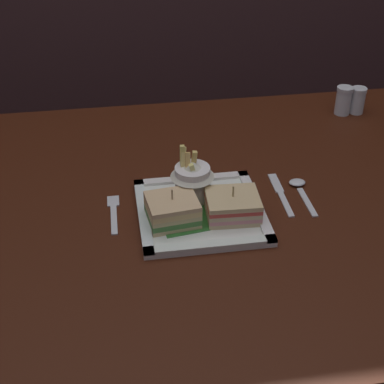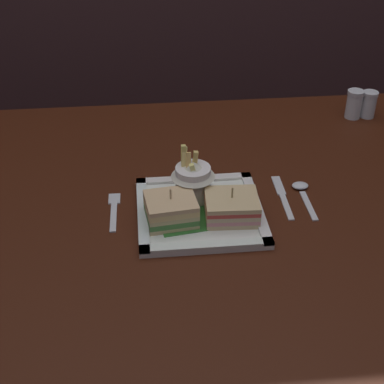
{
  "view_description": "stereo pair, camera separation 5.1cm",
  "coord_description": "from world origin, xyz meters",
  "px_view_note": "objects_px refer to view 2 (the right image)",
  "views": [
    {
      "loc": [
        -0.13,
        -0.95,
        1.39
      ],
      "look_at": [
        0.01,
        -0.02,
        0.76
      ],
      "focal_mm": 53.88,
      "sensor_mm": 36.0,
      "label": 1
    },
    {
      "loc": [
        -0.08,
        -0.96,
        1.39
      ],
      "look_at": [
        0.01,
        -0.02,
        0.76
      ],
      "focal_mm": 53.88,
      "sensor_mm": 36.0,
      "label": 2
    }
  ],
  "objects_px": {
    "spoon": "(302,191)",
    "sandwich_half_right": "(232,207)",
    "square_plate": "(200,212)",
    "fries_cup": "(193,176)",
    "salt_shaker": "(354,106)",
    "pepper_shaker": "(368,106)",
    "knife": "(282,195)",
    "sandwich_half_left": "(171,209)",
    "dining_table": "(185,237)",
    "fork": "(114,209)"
  },
  "relations": [
    {
      "from": "sandwich_half_right",
      "to": "knife",
      "type": "height_order",
      "value": "sandwich_half_right"
    },
    {
      "from": "dining_table",
      "to": "sandwich_half_right",
      "type": "bearing_deg",
      "value": -39.47
    },
    {
      "from": "sandwich_half_right",
      "to": "salt_shaker",
      "type": "bearing_deg",
      "value": 47.09
    },
    {
      "from": "dining_table",
      "to": "sandwich_half_right",
      "type": "xyz_separation_m",
      "value": [
        0.08,
        -0.07,
        0.12
      ]
    },
    {
      "from": "sandwich_half_left",
      "to": "sandwich_half_right",
      "type": "xyz_separation_m",
      "value": [
        0.12,
        0.0,
        -0.0
      ]
    },
    {
      "from": "spoon",
      "to": "salt_shaker",
      "type": "xyz_separation_m",
      "value": [
        0.22,
        0.33,
        0.03
      ]
    },
    {
      "from": "dining_table",
      "to": "square_plate",
      "type": "relative_size",
      "value": 5.55
    },
    {
      "from": "fork",
      "to": "pepper_shaker",
      "type": "distance_m",
      "value": 0.74
    },
    {
      "from": "dining_table",
      "to": "fork",
      "type": "height_order",
      "value": "fork"
    },
    {
      "from": "sandwich_half_left",
      "to": "pepper_shaker",
      "type": "bearing_deg",
      "value": 37.43
    },
    {
      "from": "dining_table",
      "to": "square_plate",
      "type": "xyz_separation_m",
      "value": [
        0.03,
        -0.04,
        0.1
      ]
    },
    {
      "from": "sandwich_half_right",
      "to": "fries_cup",
      "type": "relative_size",
      "value": 0.93
    },
    {
      "from": "square_plate",
      "to": "fries_cup",
      "type": "relative_size",
      "value": 2.17
    },
    {
      "from": "fries_cup",
      "to": "pepper_shaker",
      "type": "height_order",
      "value": "fries_cup"
    },
    {
      "from": "sandwich_half_right",
      "to": "fries_cup",
      "type": "distance_m",
      "value": 0.1
    },
    {
      "from": "fries_cup",
      "to": "salt_shaker",
      "type": "height_order",
      "value": "fries_cup"
    },
    {
      "from": "knife",
      "to": "spoon",
      "type": "distance_m",
      "value": 0.04
    },
    {
      "from": "knife",
      "to": "spoon",
      "type": "bearing_deg",
      "value": 8.45
    },
    {
      "from": "pepper_shaker",
      "to": "salt_shaker",
      "type": "bearing_deg",
      "value": 180.0
    },
    {
      "from": "fries_cup",
      "to": "dining_table",
      "type": "bearing_deg",
      "value": -169.92
    },
    {
      "from": "square_plate",
      "to": "dining_table",
      "type": "bearing_deg",
      "value": 120.91
    },
    {
      "from": "dining_table",
      "to": "sandwich_half_right",
      "type": "distance_m",
      "value": 0.16
    },
    {
      "from": "pepper_shaker",
      "to": "sandwich_half_right",
      "type": "bearing_deg",
      "value": -135.68
    },
    {
      "from": "fork",
      "to": "salt_shaker",
      "type": "relative_size",
      "value": 1.75
    },
    {
      "from": "sandwich_half_right",
      "to": "knife",
      "type": "distance_m",
      "value": 0.14
    },
    {
      "from": "spoon",
      "to": "sandwich_half_right",
      "type": "bearing_deg",
      "value": -153.62
    },
    {
      "from": "square_plate",
      "to": "sandwich_half_right",
      "type": "xyz_separation_m",
      "value": [
        0.06,
        -0.03,
        0.03
      ]
    },
    {
      "from": "fork",
      "to": "knife",
      "type": "relative_size",
      "value": 0.81
    },
    {
      "from": "dining_table",
      "to": "fries_cup",
      "type": "height_order",
      "value": "fries_cup"
    },
    {
      "from": "sandwich_half_left",
      "to": "salt_shaker",
      "type": "bearing_deg",
      "value": 39.53
    },
    {
      "from": "dining_table",
      "to": "spoon",
      "type": "relative_size",
      "value": 10.27
    },
    {
      "from": "salt_shaker",
      "to": "dining_table",
      "type": "bearing_deg",
      "value": -143.79
    },
    {
      "from": "knife",
      "to": "salt_shaker",
      "type": "relative_size",
      "value": 2.14
    },
    {
      "from": "sandwich_half_right",
      "to": "fries_cup",
      "type": "xyz_separation_m",
      "value": [
        -0.07,
        0.07,
        0.03
      ]
    },
    {
      "from": "knife",
      "to": "pepper_shaker",
      "type": "bearing_deg",
      "value": 48.09
    },
    {
      "from": "sandwich_half_left",
      "to": "fries_cup",
      "type": "relative_size",
      "value": 0.91
    },
    {
      "from": "square_plate",
      "to": "salt_shaker",
      "type": "bearing_deg",
      "value": 41.23
    },
    {
      "from": "salt_shaker",
      "to": "knife",
      "type": "bearing_deg",
      "value": -128.03
    },
    {
      "from": "salt_shaker",
      "to": "pepper_shaker",
      "type": "bearing_deg",
      "value": 0.0
    },
    {
      "from": "sandwich_half_left",
      "to": "pepper_shaker",
      "type": "distance_m",
      "value": 0.68
    },
    {
      "from": "salt_shaker",
      "to": "fork",
      "type": "bearing_deg",
      "value": -149.94
    },
    {
      "from": "square_plate",
      "to": "sandwich_half_right",
      "type": "bearing_deg",
      "value": -23.67
    },
    {
      "from": "fries_cup",
      "to": "fork",
      "type": "bearing_deg",
      "value": -175.05
    },
    {
      "from": "salt_shaker",
      "to": "sandwich_half_left",
      "type": "bearing_deg",
      "value": -140.47
    },
    {
      "from": "square_plate",
      "to": "fries_cup",
      "type": "xyz_separation_m",
      "value": [
        -0.01,
        0.05,
        0.05
      ]
    },
    {
      "from": "dining_table",
      "to": "pepper_shaker",
      "type": "xyz_separation_m",
      "value": [
        0.51,
        0.34,
        0.12
      ]
    },
    {
      "from": "sandwich_half_right",
      "to": "square_plate",
      "type": "bearing_deg",
      "value": 156.33
    },
    {
      "from": "sandwich_half_right",
      "to": "spoon",
      "type": "relative_size",
      "value": 0.79
    },
    {
      "from": "sandwich_half_left",
      "to": "sandwich_half_right",
      "type": "distance_m",
      "value": 0.12
    },
    {
      "from": "fork",
      "to": "spoon",
      "type": "distance_m",
      "value": 0.39
    }
  ]
}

